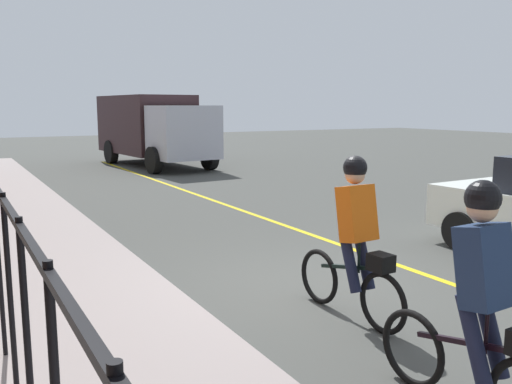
% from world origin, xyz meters
% --- Properties ---
extents(ground_plane, '(80.00, 80.00, 0.00)m').
position_xyz_m(ground_plane, '(0.00, 0.00, 0.00)').
color(ground_plane, '#454642').
extents(lane_line_centre, '(36.00, 0.12, 0.01)m').
position_xyz_m(lane_line_centre, '(0.00, -1.60, 0.00)').
color(lane_line_centre, yellow).
rests_on(lane_line_centre, ground).
extents(sidewalk, '(40.00, 3.20, 0.15)m').
position_xyz_m(sidewalk, '(0.00, 3.40, 0.07)').
color(sidewalk, gray).
rests_on(sidewalk, ground).
extents(cyclist_lead, '(1.71, 0.38, 1.83)m').
position_xyz_m(cyclist_lead, '(-1.06, 0.33, 0.91)').
color(cyclist_lead, black).
rests_on(cyclist_lead, ground).
extents(cyclist_follow, '(1.71, 0.38, 1.83)m').
position_xyz_m(cyclist_follow, '(-3.03, 0.81, 0.91)').
color(cyclist_follow, black).
rests_on(cyclist_follow, ground).
extents(box_truck_background, '(6.88, 2.98, 2.78)m').
position_xyz_m(box_truck_background, '(15.34, -3.02, 1.55)').
color(box_truck_background, '#321F22').
rests_on(box_truck_background, ground).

